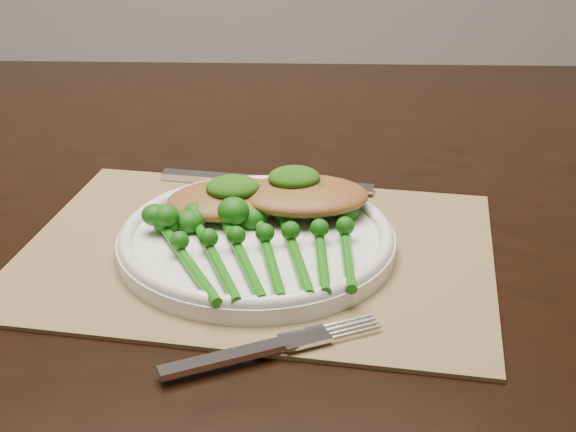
{
  "coord_description": "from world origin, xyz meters",
  "views": [
    {
      "loc": [
        0.13,
        -0.93,
        1.11
      ],
      "look_at": [
        0.17,
        -0.26,
        0.78
      ],
      "focal_mm": 50.0,
      "sensor_mm": 36.0,
      "label": 1
    }
  ],
  "objects": [
    {
      "name": "broccolini_bundle",
      "position": [
        0.15,
        -0.32,
        0.77
      ],
      "size": [
        0.19,
        0.2,
        0.04
      ],
      "rotation": [
        0.0,
        0.0,
        0.14
      ],
      "color": "#16610C",
      "rests_on": "dinner_plate"
    },
    {
      "name": "dinner_plate",
      "position": [
        0.14,
        -0.28,
        0.77
      ],
      "size": [
        0.25,
        0.25,
        0.02
      ],
      "color": "white",
      "rests_on": "placemat"
    },
    {
      "name": "pesto_dollop_left",
      "position": [
        0.12,
        -0.23,
        0.8
      ],
      "size": [
        0.05,
        0.04,
        0.02
      ],
      "primitive_type": "ellipsoid",
      "color": "#164009",
      "rests_on": "chicken_fillet_left"
    },
    {
      "name": "chicken_fillet_left",
      "position": [
        0.12,
        -0.22,
        0.78
      ],
      "size": [
        0.14,
        0.1,
        0.03
      ],
      "primitive_type": "ellipsoid",
      "rotation": [
        0.0,
        0.0,
        0.15
      ],
      "color": "brown",
      "rests_on": "dinner_plate"
    },
    {
      "name": "fork",
      "position": [
        0.16,
        -0.43,
        0.76
      ],
      "size": [
        0.17,
        0.07,
        0.01
      ],
      "rotation": [
        0.0,
        0.0,
        0.34
      ],
      "color": "silver",
      "rests_on": "placemat"
    },
    {
      "name": "placemat",
      "position": [
        0.14,
        -0.28,
        0.75
      ],
      "size": [
        0.49,
        0.41,
        0.0
      ],
      "primitive_type": "cube",
      "rotation": [
        0.0,
        0.0,
        -0.24
      ],
      "color": "olive",
      "rests_on": "dining_table"
    },
    {
      "name": "dining_table",
      "position": [
        0.08,
        -0.07,
        0.38
      ],
      "size": [
        1.67,
        1.04,
        0.75
      ],
      "rotation": [
        0.0,
        0.0,
        -0.09
      ],
      "color": "black",
      "rests_on": "ground"
    },
    {
      "name": "chicken_fillet_right",
      "position": [
        0.19,
        -0.23,
        0.79
      ],
      "size": [
        0.13,
        0.09,
        0.02
      ],
      "primitive_type": "ellipsoid",
      "rotation": [
        0.0,
        0.0,
        -0.06
      ],
      "color": "brown",
      "rests_on": "dinner_plate"
    },
    {
      "name": "knife",
      "position": [
        0.13,
        -0.13,
        0.76
      ],
      "size": [
        0.23,
        0.07,
        0.01
      ],
      "rotation": [
        0.0,
        0.0,
        -0.24
      ],
      "color": "silver",
      "rests_on": "placemat"
    },
    {
      "name": "pesto_dollop_right",
      "position": [
        0.18,
        -0.22,
        0.8
      ],
      "size": [
        0.05,
        0.04,
        0.02
      ],
      "primitive_type": "ellipsoid",
      "color": "#164009",
      "rests_on": "chicken_fillet_right"
    }
  ]
}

